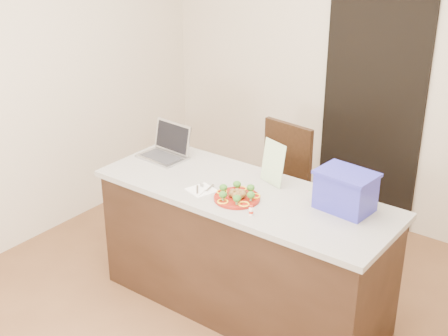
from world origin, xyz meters
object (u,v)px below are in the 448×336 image
Objects in this scene: chair at (280,179)px; plate at (237,198)px; island at (243,250)px; blue_box at (346,191)px; napkin at (202,190)px; laptop at (167,147)px; yogurt_bottle at (251,211)px.

plate is at bearing -66.64° from chair.
chair reaches higher than island.
blue_box is 0.36× the size of chair.
napkin is 0.66m from laptop.
island is at bearing -66.32° from chair.
blue_box is 1.26m from chair.
island is 6.91× the size of plate.
yogurt_bottle is 1.10m from laptop.
island is at bearing 36.50° from napkin.
plate reaches higher than napkin.
napkin is at bearing -143.50° from island.
island is 1.99× the size of chair.
blue_box is at bearing -31.99° from chair.
blue_box is (0.61, 0.29, 0.12)m from plate.
plate is 1.12m from chair.
plate is (0.03, -0.13, 0.47)m from island.
blue_box is (1.44, 0.02, 0.06)m from laptop.
napkin is (-0.26, -0.04, -0.01)m from plate.
island is 12.49× the size of napkin.
chair is (-0.28, 0.89, 0.13)m from island.
chair is at bearing 107.14° from island.
yogurt_bottle is (0.22, -0.25, 0.48)m from island.
laptop is at bearing 170.02° from island.
chair is at bearing 146.77° from blue_box.
plate is 0.29× the size of chair.
island is at bearing 104.60° from plate.
blue_box reaches higher than yogurt_bottle.
plate is 1.81× the size of napkin.
napkin is 0.16× the size of chair.
blue_box is (0.42, 0.41, 0.10)m from yogurt_bottle.
chair is at bearing 113.65° from yogurt_bottle.
plate is 0.22m from yogurt_bottle.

